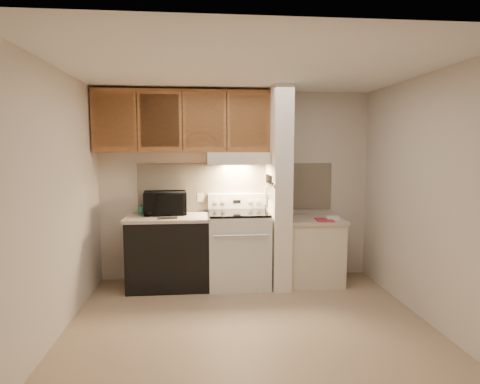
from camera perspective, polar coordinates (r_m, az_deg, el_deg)
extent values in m
plane|color=tan|center=(4.24, 1.28, -18.13)|extent=(3.60, 3.60, 0.00)
plane|color=white|center=(3.94, 1.37, 17.21)|extent=(3.60, 3.60, 0.00)
cube|color=beige|center=(5.38, -0.54, 0.90)|extent=(3.60, 2.50, 0.02)
cube|color=beige|center=(4.10, -24.54, -1.34)|extent=(0.02, 3.00, 2.50)
cube|color=beige|center=(4.48, 24.85, -0.76)|extent=(0.02, 3.00, 2.50)
cube|color=beige|center=(5.37, -0.53, 0.73)|extent=(2.60, 0.02, 0.63)
cube|color=silver|center=(5.18, -0.20, -8.19)|extent=(0.76, 0.65, 0.92)
cube|color=black|center=(4.86, 0.14, -8.67)|extent=(0.50, 0.01, 0.30)
cylinder|color=silver|center=(4.77, 0.18, -6.23)|extent=(0.65, 0.02, 0.02)
cube|color=black|center=(5.08, -0.21, -3.00)|extent=(0.74, 0.64, 0.03)
cube|color=silver|center=(5.34, -0.48, -1.29)|extent=(0.76, 0.08, 0.20)
cube|color=black|center=(5.30, -0.44, -1.35)|extent=(0.10, 0.01, 0.04)
cylinder|color=silver|center=(5.28, -3.47, -1.39)|extent=(0.05, 0.02, 0.05)
cylinder|color=silver|center=(5.29, -2.38, -1.38)|extent=(0.05, 0.02, 0.05)
cylinder|color=silver|center=(5.32, 1.49, -1.33)|extent=(0.05, 0.02, 0.05)
cylinder|color=silver|center=(5.33, 2.56, -1.32)|extent=(0.05, 0.02, 0.05)
cube|color=black|center=(5.19, -10.04, -8.54)|extent=(1.00, 0.63, 0.87)
cube|color=beige|center=(5.10, -10.14, -3.58)|extent=(1.04, 0.67, 0.04)
cube|color=black|center=(4.89, -10.27, -3.66)|extent=(0.24, 0.11, 0.02)
cylinder|color=#236053|center=(5.29, -13.79, -2.48)|extent=(0.13, 0.13, 0.11)
cube|color=beige|center=(5.35, -5.64, -0.77)|extent=(0.08, 0.01, 0.12)
imported|color=black|center=(5.20, -10.61, -1.54)|extent=(0.56, 0.41, 0.29)
cube|color=white|center=(5.11, 5.51, 0.58)|extent=(0.22, 0.70, 2.50)
cube|color=#945B30|center=(5.08, 4.23, 1.13)|extent=(0.01, 0.70, 0.04)
cube|color=black|center=(5.03, 4.26, 1.31)|extent=(0.02, 0.42, 0.04)
cube|color=silver|center=(4.89, 4.40, -0.01)|extent=(0.01, 0.03, 0.16)
cylinder|color=black|center=(4.86, 4.44, 1.73)|extent=(0.02, 0.02, 0.10)
cube|color=silver|center=(4.96, 4.26, -0.04)|extent=(0.01, 0.04, 0.18)
cylinder|color=black|center=(4.94, 4.28, 1.81)|extent=(0.02, 0.02, 0.10)
cube|color=silver|center=(5.03, 4.12, -0.06)|extent=(0.01, 0.04, 0.20)
cylinder|color=black|center=(5.04, 4.10, 1.89)|extent=(0.02, 0.02, 0.10)
cube|color=silver|center=(5.10, 3.99, 0.25)|extent=(0.01, 0.04, 0.16)
cylinder|color=black|center=(5.12, 3.95, 1.96)|extent=(0.02, 0.02, 0.10)
cube|color=silver|center=(5.20, 3.81, 0.26)|extent=(0.01, 0.04, 0.18)
cylinder|color=black|center=(5.19, 3.82, 2.02)|extent=(0.02, 0.02, 0.10)
cube|color=gray|center=(5.26, 3.73, -0.51)|extent=(0.03, 0.10, 0.24)
cube|color=beige|center=(5.36, 10.30, -8.40)|extent=(0.70, 0.60, 0.81)
cube|color=beige|center=(5.27, 10.39, -3.93)|extent=(0.74, 0.64, 0.04)
cube|color=#B72838|center=(5.15, 11.92, -3.91)|extent=(0.24, 0.31, 0.01)
cube|color=white|center=(5.23, 13.02, -3.60)|extent=(0.17, 0.12, 0.04)
cube|color=beige|center=(5.14, -0.34, 4.84)|extent=(0.78, 0.44, 0.15)
cube|color=beige|center=(4.93, -0.12, 4.26)|extent=(0.78, 0.04, 0.06)
cube|color=#945B30|center=(5.18, -8.12, 9.88)|extent=(2.18, 0.33, 0.77)
cube|color=#945B30|center=(5.12, -17.51, 9.70)|extent=(0.46, 0.01, 0.63)
cube|color=black|center=(5.07, -14.46, 9.82)|extent=(0.01, 0.01, 0.73)
cube|color=#945B30|center=(5.04, -11.35, 9.92)|extent=(0.46, 0.01, 0.63)
cube|color=black|center=(5.02, -8.21, 10.00)|extent=(0.01, 0.01, 0.73)
cube|color=#945B30|center=(5.02, -5.05, 10.04)|extent=(0.46, 0.01, 0.63)
cube|color=black|center=(5.02, -1.89, 10.05)|extent=(0.01, 0.01, 0.73)
cube|color=#945B30|center=(5.05, 1.24, 10.04)|extent=(0.46, 0.01, 0.63)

